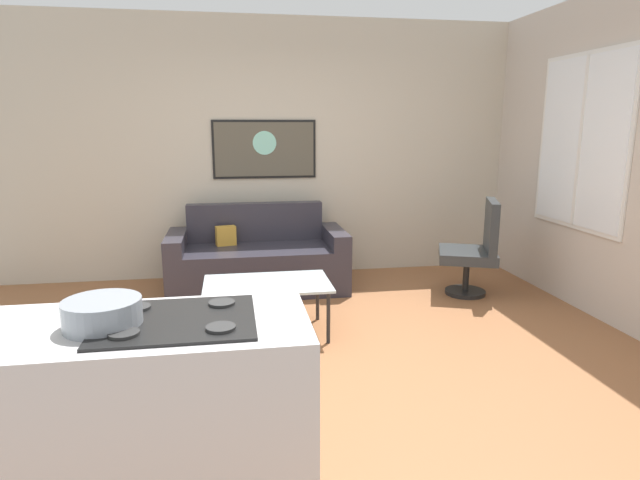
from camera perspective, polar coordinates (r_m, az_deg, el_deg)
ground at (r=3.93m, az=-0.70°, el=-13.21°), size 6.40×6.40×0.04m
back_wall at (r=5.96m, az=-4.36°, el=9.61°), size 6.40×0.05×2.80m
right_wall at (r=4.96m, az=30.46°, el=7.46°), size 0.05×6.40×2.80m
couch at (r=5.53m, az=-6.72°, el=-2.26°), size 1.79×0.84×0.86m
coffee_table at (r=4.29m, az=-5.69°, el=-4.99°), size 1.00×0.62×0.44m
armchair at (r=5.47m, az=16.37°, el=-0.89°), size 0.72×0.73×0.96m
kitchen_counter at (r=2.40m, az=-21.65°, el=-18.84°), size 1.60×0.62×0.95m
mixing_bowl at (r=2.17m, az=-22.28°, el=-7.35°), size 0.29×0.29×0.11m
wall_painting at (r=5.91m, az=-5.96°, el=9.65°), size 1.12×0.03×0.63m
window at (r=5.41m, az=26.20°, el=9.39°), size 0.03×1.27×1.58m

